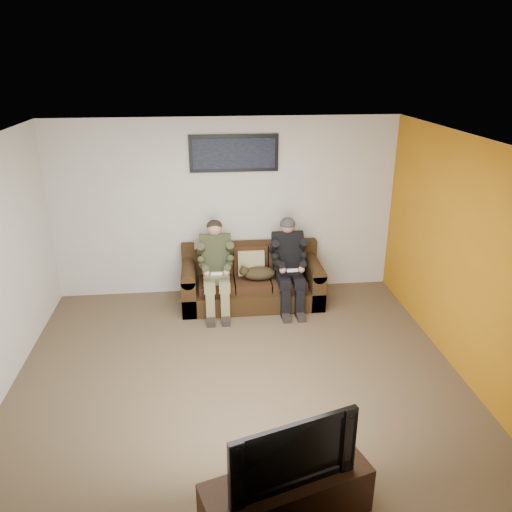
{
  "coord_description": "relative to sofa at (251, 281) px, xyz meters",
  "views": [
    {
      "loc": [
        -0.32,
        -4.77,
        3.35
      ],
      "look_at": [
        0.33,
        1.2,
        0.95
      ],
      "focal_mm": 35.0,
      "sensor_mm": 36.0,
      "label": 1
    }
  ],
  "objects": [
    {
      "name": "wall_back",
      "position": [
        -0.33,
        0.43,
        0.99
      ],
      "size": [
        5.0,
        0.0,
        5.0
      ],
      "primitive_type": "plane",
      "rotation": [
        1.57,
        0.0,
        0.0
      ],
      "color": "beige",
      "rests_on": "ground"
    },
    {
      "name": "sofa",
      "position": [
        0.0,
        0.0,
        0.0
      ],
      "size": [
        2.0,
        0.86,
        0.82
      ],
      "color": "#33200F",
      "rests_on": "ground"
    },
    {
      "name": "person_right",
      "position": [
        0.51,
        -0.17,
        0.39
      ],
      "size": [
        0.51,
        0.86,
        1.26
      ],
      "color": "black",
      "rests_on": "sofa"
    },
    {
      "name": "throw_blanket",
      "position": [
        -0.6,
        0.25,
        0.51
      ],
      "size": [
        0.41,
        0.2,
        0.07
      ],
      "primitive_type": "cube",
      "color": "tan",
      "rests_on": "sofa"
    },
    {
      "name": "cat",
      "position": [
        0.08,
        -0.15,
        0.19
      ],
      "size": [
        0.66,
        0.26,
        0.24
      ],
      "color": "#43351A",
      "rests_on": "sofa"
    },
    {
      "name": "framed_poster",
      "position": [
        -0.2,
        0.39,
        1.79
      ],
      "size": [
        1.25,
        0.05,
        0.52
      ],
      "color": "black",
      "rests_on": "wall_back"
    },
    {
      "name": "floor",
      "position": [
        -0.33,
        -1.82,
        -0.31
      ],
      "size": [
        5.0,
        5.0,
        0.0
      ],
      "primitive_type": "plane",
      "color": "brown",
      "rests_on": "ground"
    },
    {
      "name": "person_left",
      "position": [
        -0.51,
        -0.17,
        0.39
      ],
      "size": [
        0.51,
        0.87,
        1.26
      ],
      "color": "#868154",
      "rests_on": "sofa"
    },
    {
      "name": "television",
      "position": [
        -0.1,
        -3.77,
        0.39
      ],
      "size": [
        1.0,
        0.42,
        0.58
      ],
      "primitive_type": "imported",
      "rotation": [
        0.0,
        0.0,
        0.3
      ],
      "color": "black",
      "rests_on": "tv_stand"
    },
    {
      "name": "wall_right",
      "position": [
        2.17,
        -1.82,
        0.99
      ],
      "size": [
        0.0,
        4.5,
        4.5
      ],
      "primitive_type": "plane",
      "rotation": [
        1.57,
        0.0,
        -1.57
      ],
      "color": "beige",
      "rests_on": "ground"
    },
    {
      "name": "accent_wall_right",
      "position": [
        2.16,
        -1.82,
        0.99
      ],
      "size": [
        0.0,
        4.5,
        4.5
      ],
      "primitive_type": "plane",
      "rotation": [
        1.57,
        0.0,
        -1.57
      ],
      "color": "#BC7412",
      "rests_on": "ground"
    },
    {
      "name": "tv_stand",
      "position": [
        -0.1,
        -3.77,
        -0.1
      ],
      "size": [
        1.38,
        0.79,
        0.41
      ],
      "primitive_type": "cube",
      "rotation": [
        0.0,
        0.0,
        0.3
      ],
      "color": "black",
      "rests_on": "ground"
    },
    {
      "name": "wall_front",
      "position": [
        -0.33,
        -4.07,
        0.99
      ],
      "size": [
        5.0,
        0.0,
        5.0
      ],
      "primitive_type": "plane",
      "rotation": [
        -1.57,
        0.0,
        0.0
      ],
      "color": "beige",
      "rests_on": "ground"
    },
    {
      "name": "ceiling",
      "position": [
        -0.33,
        -1.82,
        2.29
      ],
      "size": [
        5.0,
        5.0,
        0.0
      ],
      "primitive_type": "plane",
      "rotation": [
        3.14,
        0.0,
        0.0
      ],
      "color": "silver",
      "rests_on": "ground"
    },
    {
      "name": "throw_pillow",
      "position": [
        0.0,
        0.04,
        0.27
      ],
      "size": [
        0.38,
        0.18,
        0.38
      ],
      "primitive_type": "cube",
      "rotation": [
        -0.21,
        0.0,
        0.0
      ],
      "color": "tan",
      "rests_on": "sofa"
    }
  ]
}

